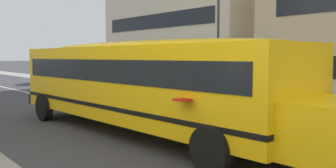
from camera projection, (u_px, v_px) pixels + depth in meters
name	position (u px, v px, depth m)	size (l,w,h in m)	color
ground_plane	(183.00, 128.00, 12.53)	(400.00, 400.00, 0.00)	#38383D
sidewalk_far	(298.00, 108.00, 17.16)	(120.00, 3.00, 0.01)	gray
lane_centreline	(183.00, 127.00, 12.53)	(110.00, 0.16, 0.01)	silver
school_bus	(142.00, 79.00, 11.28)	(13.18, 3.15, 2.93)	yellow
parked_car_white_beside_sign	(127.00, 81.00, 23.39)	(3.94, 1.97, 1.64)	silver
parked_car_black_end_of_row	(52.00, 74.00, 33.23)	(3.97, 2.02, 1.64)	black
street_lamp	(218.00, 22.00, 19.83)	(0.44, 0.44, 6.80)	#38383D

